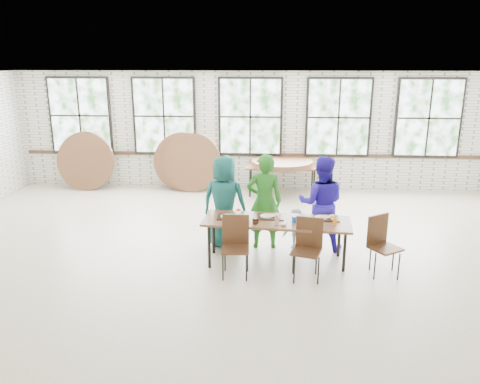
% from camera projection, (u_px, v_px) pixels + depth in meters
% --- Properties ---
extents(room, '(12.00, 12.00, 12.00)m').
position_uv_depth(room, '(250.00, 119.00, 11.80)').
color(room, beige).
rests_on(room, ground).
extents(dining_table, '(2.46, 1.01, 0.74)m').
position_uv_depth(dining_table, '(276.00, 223.00, 7.67)').
color(dining_table, brown).
rests_on(dining_table, ground).
extents(chair_near_left, '(0.44, 0.42, 0.95)m').
position_uv_depth(chair_near_left, '(236.00, 240.00, 7.29)').
color(chair_near_left, '#452917').
rests_on(chair_near_left, ground).
extents(chair_near_right, '(0.52, 0.51, 0.95)m').
position_uv_depth(chair_near_right, '(308.00, 243.00, 7.18)').
color(chair_near_right, '#452917').
rests_on(chair_near_right, ground).
extents(chair_spare, '(0.57, 0.57, 0.95)m').
position_uv_depth(chair_spare, '(381.00, 240.00, 7.30)').
color(chair_spare, '#452917').
rests_on(chair_spare, ground).
extents(adult_teal, '(0.91, 0.70, 1.67)m').
position_uv_depth(adult_teal, '(224.00, 202.00, 8.31)').
color(adult_teal, '#165548').
rests_on(adult_teal, ground).
extents(adult_green, '(0.65, 0.45, 1.71)m').
position_uv_depth(adult_green, '(264.00, 201.00, 8.26)').
color(adult_green, '#216A1C').
rests_on(adult_green, ground).
extents(toddler, '(0.54, 0.44, 0.73)m').
position_uv_depth(toddler, '(296.00, 228.00, 8.36)').
color(toddler, '#172548').
rests_on(toddler, ground).
extents(adult_blue, '(0.89, 0.73, 1.68)m').
position_uv_depth(adult_blue, '(321.00, 203.00, 8.20)').
color(adult_blue, '#2818AA').
rests_on(adult_blue, ground).
extents(storage_table, '(1.80, 0.75, 0.74)m').
position_uv_depth(storage_table, '(282.00, 168.00, 11.57)').
color(storage_table, brown).
rests_on(storage_table, ground).
extents(tabletop_clutter, '(2.00, 0.60, 0.11)m').
position_uv_depth(tabletop_clutter, '(285.00, 219.00, 7.62)').
color(tabletop_clutter, black).
rests_on(tabletop_clutter, dining_table).
extents(round_tops_stacked, '(1.50, 1.50, 0.13)m').
position_uv_depth(round_tops_stacked, '(282.00, 163.00, 11.54)').
color(round_tops_stacked, brown).
rests_on(round_tops_stacked, storage_table).
extents(round_tops_leaning, '(4.28, 0.42, 1.49)m').
position_uv_depth(round_tops_leaning, '(136.00, 162.00, 12.00)').
color(round_tops_leaning, brown).
rests_on(round_tops_leaning, ground).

